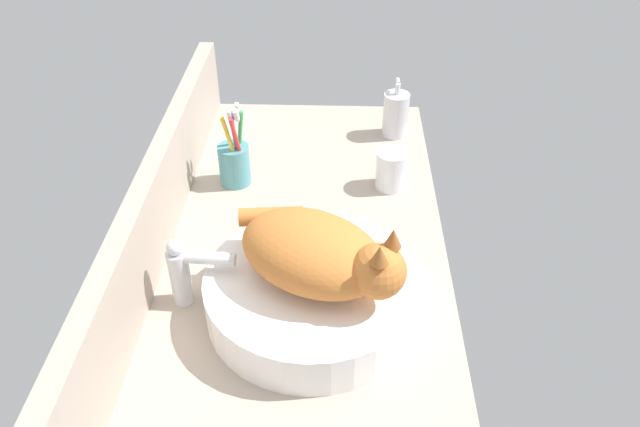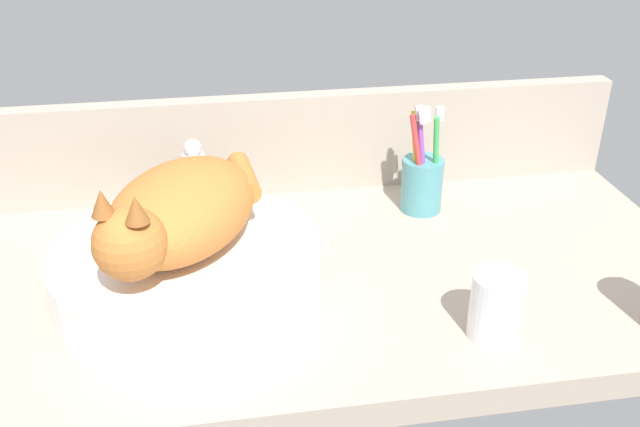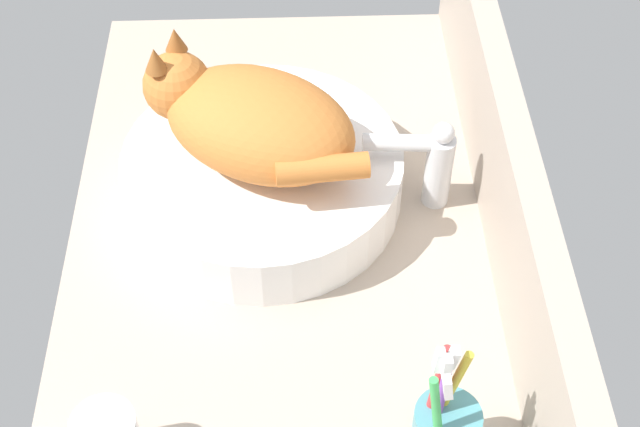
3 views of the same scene
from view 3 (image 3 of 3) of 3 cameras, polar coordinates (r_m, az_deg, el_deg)
The scene contains 5 objects.
ground_plane at distance 110.24cm, azimuth -1.80°, elevation -6.38°, with size 115.23×57.24×4.00cm, color #B2A08E.
backsplash_panel at distance 104.84cm, azimuth 12.89°, elevation -2.43°, with size 115.23×3.60×17.41cm, color #AD9E8E.
sink_basin at distance 117.21cm, azimuth -3.65°, elevation 2.40°, with size 36.49×36.49×7.67cm, color white.
cat at distance 111.00cm, azimuth -4.52°, elevation 6.03°, with size 27.03×30.11×14.00cm.
faucet at distance 114.96cm, azimuth 7.11°, elevation 3.37°, with size 3.60×11.85×13.60cm.
Camera 3 is at (63.41, 1.22, 88.17)cm, focal length 50.00 mm.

